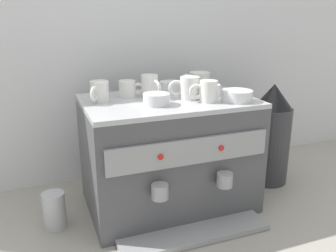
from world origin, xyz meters
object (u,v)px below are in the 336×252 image
Objects in this scene: ceramic_cup_0 at (128,89)px; ceramic_cup_3 at (198,81)px; espresso_machine at (168,154)px; ceramic_cup_2 at (207,91)px; ceramic_bowl_0 at (171,87)px; ceramic_cup_1 at (188,88)px; ceramic_bowl_3 at (156,99)px; ceramic_cup_5 at (150,86)px; ceramic_bowl_1 at (237,96)px; coffee_grinder at (270,135)px; ceramic_bowl_2 at (207,90)px; ceramic_cup_4 at (99,92)px; milk_pitcher at (54,210)px.

ceramic_cup_3 is at bearing 6.77° from ceramic_cup_0.
ceramic_cup_2 is (0.12, -0.09, 0.26)m from espresso_machine.
ceramic_cup_1 is at bearing -85.24° from ceramic_bowl_0.
ceramic_bowl_3 is at bearing -124.17° from ceramic_bowl_0.
ceramic_cup_0 is at bearing 143.38° from espresso_machine.
ceramic_cup_5 is 0.33m from ceramic_bowl_1.
espresso_machine is 1.39× the size of coffee_grinder.
coffee_grinder is at bearing 3.83° from ceramic_bowl_2.
ceramic_cup_2 is 0.22m from ceramic_cup_5.
ceramic_bowl_0 is 0.84× the size of ceramic_bowl_1.
ceramic_cup_1 reaches higher than ceramic_bowl_1.
ceramic_bowl_2 is at bearing -176.17° from coffee_grinder.
ceramic_cup_3 is at bearing 10.65° from ceramic_cup_4.
espresso_machine is at bearing -50.46° from ceramic_cup_5.
ceramic_cup_1 reaches higher than ceramic_cup_0.
ceramic_cup_1 is 0.10m from ceramic_bowl_2.
ceramic_bowl_2 is 1.04× the size of ceramic_bowl_3.
ceramic_cup_5 is at bearing 145.38° from ceramic_cup_1.
coffee_grinder reaches higher than milk_pitcher.
ceramic_bowl_1 is 0.39m from coffee_grinder.
ceramic_bowl_2 is at bearing 2.29° from milk_pitcher.
ceramic_cup_2 is 1.10× the size of ceramic_bowl_3.
ceramic_bowl_3 is (-0.02, -0.13, -0.02)m from ceramic_cup_5.
ceramic_cup_1 is at bearing -17.70° from espresso_machine.
ceramic_bowl_3 is at bearing 170.03° from ceramic_bowl_1.
ceramic_bowl_0 is at bearing 29.91° from ceramic_cup_5.
ceramic_cup_5 is (0.20, 0.01, 0.00)m from ceramic_cup_4.
ceramic_bowl_3 is at bearing 172.41° from ceramic_cup_2.
coffee_grinder is at bearing 9.63° from ceramic_bowl_3.
ceramic_bowl_1 reaches higher than coffee_grinder.
coffee_grinder is at bearing 3.53° from espresso_machine.
coffee_grinder is 3.37× the size of milk_pitcher.
ceramic_cup_3 reaches higher than ceramic_bowl_0.
ceramic_cup_5 is 0.94× the size of ceramic_bowl_1.
ceramic_bowl_3 is (-0.14, -0.04, -0.02)m from ceramic_cup_1.
ceramic_bowl_1 is at bearing -13.98° from ceramic_cup_2.
ceramic_cup_5 is 0.13m from ceramic_bowl_3.
coffee_grinder is (0.39, 0.12, -0.25)m from ceramic_cup_2.
coffee_grinder is at bearing -11.90° from ceramic_bowl_0.
espresso_machine is 6.43× the size of ceramic_bowl_2.
milk_pitcher is at bearing -177.94° from espresso_machine.
espresso_machine is at bearing 162.30° from ceramic_cup_1.
coffee_grinder is (0.55, -0.03, -0.25)m from ceramic_cup_5.
ceramic_cup_1 is 0.18m from ceramic_bowl_1.
ceramic_bowl_3 is (-0.19, 0.02, -0.02)m from ceramic_cup_2.
ceramic_cup_4 reaches higher than milk_pitcher.
ceramic_cup_5 reaches higher than espresso_machine.
ceramic_bowl_3 is at bearing -162.46° from ceramic_bowl_2.
ceramic_cup_3 is 1.03× the size of ceramic_bowl_1.
ceramic_cup_1 is at bearing -13.07° from ceramic_cup_4.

